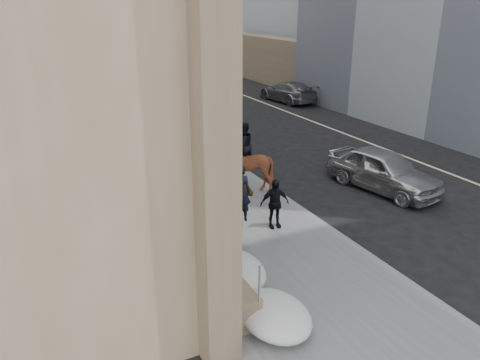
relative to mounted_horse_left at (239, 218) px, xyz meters
name	(u,v)px	position (x,y,z in m)	size (l,w,h in m)	color
ground	(282,272)	(0.58, -1.52, -1.11)	(140.00, 140.00, 0.00)	black
sidewalk	(169,164)	(0.58, 8.48, -1.05)	(5.00, 80.00, 0.12)	#58585B
curb	(222,156)	(3.20, 8.48, -1.05)	(0.24, 80.00, 0.12)	slate
lane_line	(355,137)	(11.08, 8.48, -1.11)	(0.15, 70.00, 0.01)	#BFB78C
far_podium	(428,94)	(16.08, 8.48, 0.89)	(2.00, 80.00, 4.00)	brown
streetlight_mid	(192,50)	(3.32, 12.48, 3.47)	(1.71, 0.24, 8.00)	#2D2D30
streetlight_far	(112,30)	(3.32, 32.48, 3.47)	(1.71, 0.24, 8.00)	#2D2D30
traffic_signal	(140,49)	(2.65, 20.48, 2.89)	(4.10, 0.22, 6.00)	#2D2D30
snow_bank	(149,173)	(-0.84, 6.59, -0.64)	(1.70, 18.10, 0.76)	silver
mounted_horse_left	(239,218)	(0.00, 0.00, 0.00)	(1.71, 2.36, 2.58)	#4B3216
mounted_horse_right	(244,163)	(2.18, 4.08, 0.09)	(1.86, 2.01, 2.63)	#4F2716
pedestrian	(275,203)	(1.63, 0.81, -0.18)	(0.95, 0.40, 1.63)	black
car_silver	(383,170)	(7.19, 2.01, -0.31)	(1.90, 4.72, 1.61)	#AAADB1
car_grey	(288,92)	(12.86, 18.49, -0.37)	(2.08, 5.12, 1.49)	slate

